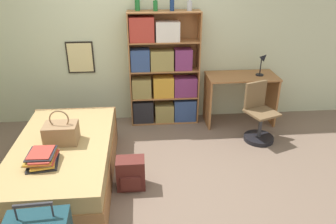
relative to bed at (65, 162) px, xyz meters
name	(u,v)px	position (x,y,z in m)	size (l,w,h in m)	color
ground_plane	(133,176)	(0.78, -0.02, -0.25)	(14.00, 14.00, 0.00)	#756051
wall_back	(130,38)	(0.77, 1.63, 1.05)	(10.00, 0.09, 2.60)	beige
bed	(65,162)	(0.00, 0.00, 0.00)	(1.09, 1.92, 0.50)	#A36B3D
handbag	(61,133)	(0.01, 0.02, 0.37)	(0.36, 0.26, 0.39)	#93704C
book_stack_on_bed	(42,158)	(-0.10, -0.40, 0.31)	(0.34, 0.37, 0.13)	#232328
bookcase	(162,75)	(1.24, 1.43, 0.53)	(1.04, 0.28, 1.71)	#A36B3D
bottle_green	(137,3)	(0.90, 1.47, 1.57)	(0.07, 0.07, 0.27)	#1E6B2D
bottle_brown	(155,5)	(1.15, 1.42, 1.54)	(0.06, 0.06, 0.20)	#1E6B2D
bottle_clear	(172,3)	(1.38, 1.41, 1.57)	(0.06, 0.06, 0.26)	navy
bottle_blue	(190,5)	(1.62, 1.41, 1.54)	(0.07, 0.07, 0.19)	#B7BCC1
desk	(240,91)	(2.44, 1.31, 0.28)	(1.06, 0.53, 0.78)	#A36B3D
desk_lamp	(263,61)	(2.73, 1.29, 0.76)	(0.16, 0.12, 0.35)	black
desk_chair	(258,122)	(2.56, 0.74, 0.03)	(0.49, 0.49, 0.83)	black
backpack	(131,174)	(0.76, -0.21, -0.06)	(0.32, 0.24, 0.37)	#56231E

